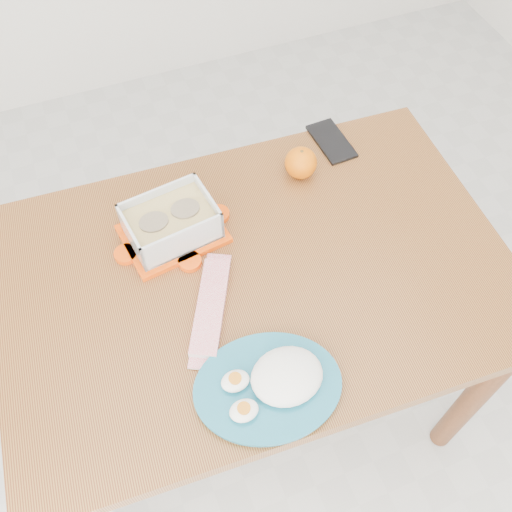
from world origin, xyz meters
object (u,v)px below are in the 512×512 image
object	(u,v)px
dining_table	(256,296)
orange_fruit	(301,163)
smartphone	(331,141)
rice_plate	(274,382)
food_container	(171,223)

from	to	relation	value
dining_table	orange_fruit	xyz separation A→B (m)	(0.21, 0.23, 0.15)
orange_fruit	smartphone	size ratio (longest dim) A/B	0.53
rice_plate	smartphone	distance (m)	0.69
orange_fruit	rice_plate	size ratio (longest dim) A/B	0.24
food_container	orange_fruit	distance (m)	0.36
food_container	dining_table	bearing A→B (deg)	-56.73
dining_table	rice_plate	xyz separation A→B (m)	(-0.07, -0.26, 0.13)
food_container	rice_plate	xyz separation A→B (m)	(0.08, -0.42, -0.02)
dining_table	smartphone	world-z (taller)	smartphone
food_container	orange_fruit	size ratio (longest dim) A/B	3.08
smartphone	food_container	bearing A→B (deg)	-166.07
dining_table	rice_plate	distance (m)	0.30
dining_table	orange_fruit	size ratio (longest dim) A/B	14.70
orange_fruit	dining_table	bearing A→B (deg)	-132.02
food_container	rice_plate	distance (m)	0.43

